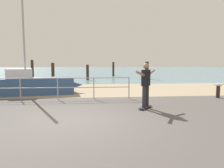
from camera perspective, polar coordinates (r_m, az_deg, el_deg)
ground_plane at (r=5.47m, az=-10.13°, el=-13.01°), size 24.00×10.00×0.04m
beach_strip at (r=13.27m, az=-7.17°, el=-1.58°), size 24.00×6.00×0.04m
sea_surface at (r=41.19m, az=-5.82°, el=3.70°), size 72.00×50.00×0.04m
railing_fence at (r=10.35m, az=-23.86°, el=-0.37°), size 10.09×0.05×1.05m
sailboat at (r=12.05m, az=-20.34°, el=-0.20°), size 5.06×2.09×5.46m
skateboard at (r=7.99m, az=9.12°, el=-6.31°), size 0.67×0.74×0.08m
skateboarder at (r=7.84m, az=9.24°, el=0.48°), size 1.01×1.15×1.65m
bollard_short at (r=11.40m, az=27.03°, el=-2.04°), size 0.18×0.18×0.58m
seagull at (r=11.36m, az=27.20°, el=-0.22°), size 0.47×0.25×0.18m
groyne_post_0 at (r=23.91m, az=-20.98°, el=3.85°), size 0.28×0.28×1.94m
groyne_post_1 at (r=18.99m, az=-15.87°, el=3.10°), size 0.27×0.27×1.67m
groyne_post_2 at (r=20.00m, az=-6.71°, el=3.17°), size 0.26×0.26×1.48m
groyne_post_3 at (r=25.36m, az=0.37°, el=4.11°), size 0.25×0.25×1.72m
groyne_post_4 at (r=21.45m, az=9.51°, el=3.71°), size 0.37×0.37×1.76m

